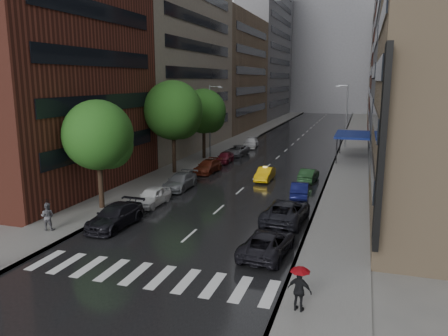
{
  "coord_description": "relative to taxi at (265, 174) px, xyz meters",
  "views": [
    {
      "loc": [
        10.17,
        -20.5,
        9.79
      ],
      "look_at": [
        0.0,
        11.31,
        3.0
      ],
      "focal_mm": 35.0,
      "sensor_mm": 36.0,
      "label": 1
    }
  ],
  "objects": [
    {
      "name": "tree_mid",
      "position": [
        -9.84,
        0.27,
        6.03
      ],
      "size": [
        6.12,
        6.12,
        9.75
      ],
      "color": "#382619",
      "rests_on": "ground"
    },
    {
      "name": "sidewalk_right",
      "position": [
        7.76,
        29.29,
        -0.57
      ],
      "size": [
        4.0,
        140.0,
        0.15
      ],
      "primitive_type": "cube",
      "color": "gray",
      "rests_on": "ground"
    },
    {
      "name": "sidewalk_left",
      "position": [
        -10.24,
        29.29,
        -0.57
      ],
      "size": [
        4.0,
        140.0,
        0.15
      ],
      "primitive_type": "cube",
      "color": "gray",
      "rests_on": "ground"
    },
    {
      "name": "buildings_right",
      "position": [
        13.76,
        35.99,
        14.39
      ],
      "size": [
        8.05,
        109.1,
        36.0
      ],
      "color": "#937A5B",
      "rests_on": "ground"
    },
    {
      "name": "ground",
      "position": [
        -1.24,
        -20.71,
        -0.64
      ],
      "size": [
        220.0,
        220.0,
        0.0
      ],
      "primitive_type": "plane",
      "color": "gray",
      "rests_on": "ground"
    },
    {
      "name": "awning",
      "position": [
        7.75,
        14.29,
        2.49
      ],
      "size": [
        4.0,
        8.0,
        3.12
      ],
      "color": "navy",
      "rests_on": "sidewalk_right"
    },
    {
      "name": "tree_far",
      "position": [
        -9.84,
        9.31,
        5.32
      ],
      "size": [
        5.47,
        5.47,
        8.72
      ],
      "color": "#382619",
      "rests_on": "ground"
    },
    {
      "name": "ped_black_umbrella",
      "position": [
        -10.26,
        -18.87,
        0.73
      ],
      "size": [
        1.04,
        0.98,
        2.09
      ],
      "color": "#57565B",
      "rests_on": "sidewalk_left"
    },
    {
      "name": "street_lamp_left",
      "position": [
        -8.96,
        9.29,
        4.24
      ],
      "size": [
        1.74,
        0.22,
        9.0
      ],
      "color": "gray",
      "rests_on": "sidewalk_left"
    },
    {
      "name": "parked_cars_left",
      "position": [
        -6.64,
        0.94,
        0.05
      ],
      "size": [
        2.66,
        41.99,
        1.49
      ],
      "color": "black",
      "rests_on": "ground"
    },
    {
      "name": "street_lamp_right",
      "position": [
        6.48,
        24.29,
        4.24
      ],
      "size": [
        1.74,
        0.22,
        9.0
      ],
      "color": "gray",
      "rests_on": "sidewalk_right"
    },
    {
      "name": "buildings_left",
      "position": [
        -16.24,
        38.08,
        15.34
      ],
      "size": [
        8.0,
        108.0,
        38.0
      ],
      "color": "maroon",
      "rests_on": "ground"
    },
    {
      "name": "taxi",
      "position": [
        0.0,
        0.0,
        0.0
      ],
      "size": [
        1.4,
        3.93,
        1.29
      ],
      "primitive_type": "imported",
      "rotation": [
        0.0,
        0.0,
        -0.01
      ],
      "color": "#E8AE0C",
      "rests_on": "ground"
    },
    {
      "name": "road",
      "position": [
        -1.24,
        29.29,
        -0.64
      ],
      "size": [
        14.0,
        140.0,
        0.01
      ],
      "primitive_type": "cube",
      "color": "black",
      "rests_on": "ground"
    },
    {
      "name": "ped_red_umbrella",
      "position": [
        6.8,
        -24.09,
        0.68
      ],
      "size": [
        1.14,
        0.82,
        2.01
      ],
      "color": "black",
      "rests_on": "sidewalk_right"
    },
    {
      "name": "tree_near",
      "position": [
        -9.84,
        -13.33,
        5.08
      ],
      "size": [
        5.25,
        5.25,
        8.36
      ],
      "color": "#382619",
      "rests_on": "ground"
    },
    {
      "name": "building_far",
      "position": [
        -1.24,
        97.29,
        15.36
      ],
      "size": [
        40.0,
        14.0,
        32.0
      ],
      "primitive_type": "cube",
      "color": "slate",
      "rests_on": "ground"
    },
    {
      "name": "parked_cars_right",
      "position": [
        4.16,
        -11.31,
        0.09
      ],
      "size": [
        2.95,
        23.76,
        1.59
      ],
      "color": "black",
      "rests_on": "ground"
    },
    {
      "name": "crosswalk",
      "position": [
        -1.04,
        -22.71,
        -0.63
      ],
      "size": [
        13.15,
        2.8,
        0.01
      ],
      "color": "silver",
      "rests_on": "ground"
    }
  ]
}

